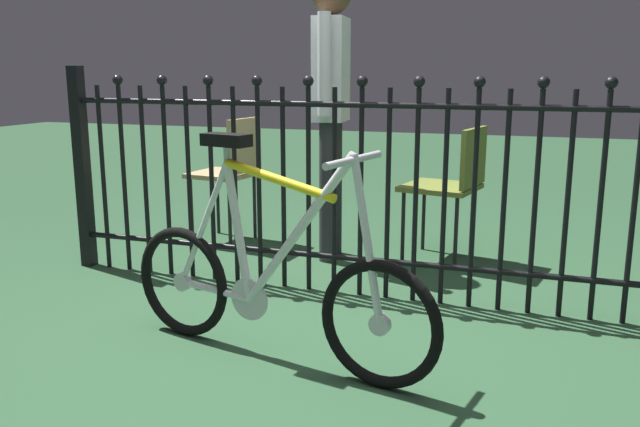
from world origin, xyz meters
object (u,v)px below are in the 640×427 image
at_px(bicycle, 271,284).
at_px(chair_olive, 453,179).
at_px(person_visitor, 331,92).
at_px(chair_tan, 232,166).

height_order(bicycle, chair_olive, bicycle).
xyz_separation_m(bicycle, person_visitor, (-0.23, 1.51, 0.71)).
height_order(chair_tan, chair_olive, chair_tan).
bearing_deg(chair_olive, chair_tan, 179.89).
xyz_separation_m(chair_tan, chair_olive, (1.48, -0.00, -0.01)).
bearing_deg(bicycle, chair_tan, 120.58).
relative_size(bicycle, chair_olive, 1.73).
bearing_deg(bicycle, person_visitor, 98.64).
relative_size(bicycle, chair_tan, 1.69).
distance_m(chair_tan, chair_olive, 1.48).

